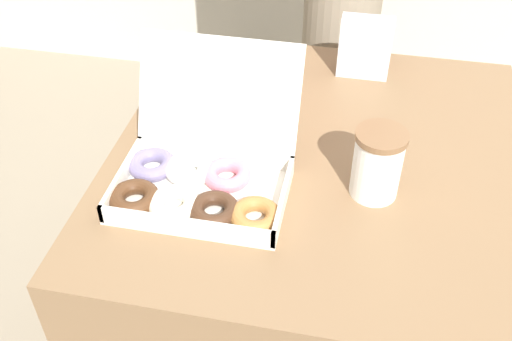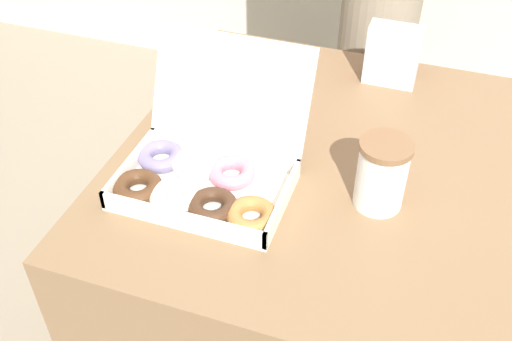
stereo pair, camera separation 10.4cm
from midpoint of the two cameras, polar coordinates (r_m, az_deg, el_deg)
name	(u,v)px [view 2 (the right image)]	position (r m, az deg, el deg)	size (l,w,h in m)	color
table	(319,272)	(1.47, 8.12, -9.69)	(0.84, 0.88, 0.71)	brown
donut_box	(202,172)	(1.12, -2.55, -0.21)	(0.35, 0.31, 0.23)	white
coffee_cup	(382,174)	(1.10, 14.58, -0.43)	(0.09, 0.09, 0.14)	white
napkin_holder	(393,55)	(1.45, 14.95, 10.51)	(0.12, 0.06, 0.14)	silver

